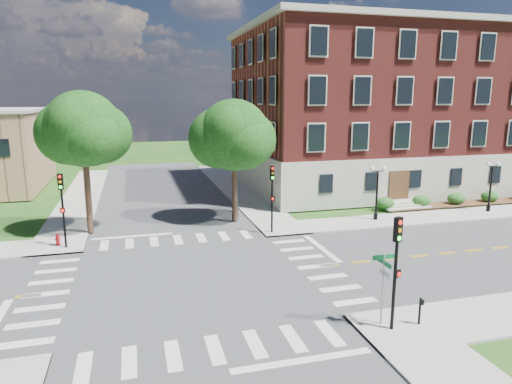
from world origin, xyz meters
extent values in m
plane|color=#1A4C15|center=(0.00, 0.00, 0.00)|extent=(160.00, 160.00, 0.00)
cube|color=#3D3D3F|center=(0.00, 0.00, 0.01)|extent=(90.00, 12.00, 0.01)
cube|color=#3D3D3F|center=(0.00, 0.00, 0.01)|extent=(12.00, 90.00, 0.01)
cube|color=#9E9B93|center=(23.00, 7.75, 0.06)|extent=(34.00, 3.50, 0.12)
cube|color=#9E9B93|center=(7.75, 23.00, 0.06)|extent=(3.50, 34.00, 0.12)
cube|color=#9E9B93|center=(-7.75, 23.00, 0.06)|extent=(3.50, 34.00, 0.12)
cube|color=silver|center=(8.80, 3.00, 0.00)|extent=(0.40, 5.50, 0.00)
cube|color=#A8A595|center=(24.00, 22.00, 2.22)|extent=(30.00, 20.00, 4.20)
cube|color=maroon|center=(24.00, 22.00, 10.22)|extent=(29.55, 19.70, 11.80)
cube|color=#A8A595|center=(24.00, 22.00, 16.37)|extent=(30.60, 20.60, 0.50)
cube|color=#472D19|center=(20.00, 11.96, 1.82)|extent=(2.00, 0.10, 2.80)
cylinder|color=#312518|center=(-5.86, 10.17, 2.49)|extent=(0.44, 0.44, 4.75)
sphere|color=#0F3811|center=(-5.86, 10.17, 7.47)|extent=(5.20, 5.20, 5.20)
cylinder|color=#312518|center=(4.79, 10.79, 2.09)|extent=(0.44, 0.44, 3.95)
sphere|color=#0F3811|center=(4.79, 10.79, 6.78)|extent=(5.42, 5.42, 5.42)
cylinder|color=black|center=(7.36, -7.72, 2.02)|extent=(0.14, 0.14, 3.80)
cube|color=black|center=(7.36, -7.72, 4.42)|extent=(0.38, 0.32, 1.00)
cylinder|color=red|center=(7.36, -7.85, 4.75)|extent=(0.19, 0.11, 0.18)
cylinder|color=orange|center=(7.36, -7.85, 4.42)|extent=(0.19, 0.11, 0.18)
cylinder|color=#19E533|center=(7.36, -7.85, 4.09)|extent=(0.19, 0.11, 0.18)
cube|color=black|center=(7.36, -7.90, 2.62)|extent=(0.32, 0.22, 0.30)
cylinder|color=black|center=(6.64, 6.88, 2.02)|extent=(0.14, 0.14, 3.80)
cube|color=black|center=(6.64, 6.88, 4.42)|extent=(0.38, 0.33, 1.00)
cylinder|color=red|center=(6.64, 6.75, 4.75)|extent=(0.18, 0.12, 0.18)
cylinder|color=orange|center=(6.64, 6.75, 4.42)|extent=(0.18, 0.12, 0.18)
cylinder|color=#19E533|center=(6.64, 6.75, 4.09)|extent=(0.18, 0.12, 0.18)
cube|color=black|center=(6.64, 6.70, 2.62)|extent=(0.32, 0.23, 0.30)
cylinder|color=black|center=(-7.13, 7.12, 2.02)|extent=(0.14, 0.14, 3.80)
cube|color=black|center=(-7.13, 7.12, 4.42)|extent=(0.34, 0.25, 1.00)
cylinder|color=red|center=(-7.13, 6.99, 4.75)|extent=(0.18, 0.07, 0.18)
cylinder|color=orange|center=(-7.13, 6.99, 4.42)|extent=(0.18, 0.07, 0.18)
cylinder|color=#19E533|center=(-7.13, 6.99, 4.09)|extent=(0.18, 0.07, 0.18)
cube|color=black|center=(-7.13, 6.94, 2.62)|extent=(0.31, 0.15, 0.30)
cylinder|color=black|center=(15.58, 8.08, 0.37)|extent=(0.32, 0.32, 0.50)
cylinder|color=black|center=(15.58, 8.08, 2.02)|extent=(0.16, 0.16, 3.80)
cube|color=black|center=(15.58, 8.08, 3.97)|extent=(1.00, 0.06, 0.06)
sphere|color=white|center=(15.08, 8.08, 4.17)|extent=(0.36, 0.36, 0.36)
sphere|color=white|center=(16.08, 8.08, 4.17)|extent=(0.36, 0.36, 0.36)
cylinder|color=black|center=(26.11, 7.93, 0.37)|extent=(0.32, 0.32, 0.50)
cylinder|color=black|center=(26.11, 7.93, 2.02)|extent=(0.16, 0.16, 3.80)
cube|color=black|center=(26.11, 7.93, 3.97)|extent=(1.00, 0.06, 0.06)
sphere|color=white|center=(25.61, 7.93, 4.17)|extent=(0.36, 0.36, 0.36)
sphere|color=white|center=(26.61, 7.93, 4.17)|extent=(0.36, 0.36, 0.36)
cylinder|color=gray|center=(7.14, -7.22, 1.67)|extent=(0.07, 0.07, 3.10)
cube|color=#0D6D33|center=(7.14, -7.22, 3.12)|extent=(1.10, 0.03, 0.20)
cube|color=#0D6D33|center=(7.14, -7.22, 2.87)|extent=(0.03, 1.10, 0.20)
cube|color=silver|center=(7.19, -7.22, 2.42)|extent=(0.03, 0.75, 0.25)
cylinder|color=black|center=(8.69, -7.68, 0.72)|extent=(0.10, 0.10, 1.20)
cube|color=black|center=(8.69, -7.80, 1.17)|extent=(0.14, 0.08, 0.22)
cylinder|color=#9F0C12|center=(-7.69, 7.74, 0.17)|extent=(0.32, 0.32, 0.10)
cylinder|color=#9F0C12|center=(-7.69, 7.74, 0.42)|extent=(0.22, 0.22, 0.60)
sphere|color=#9F0C12|center=(-7.69, 7.74, 0.75)|extent=(0.24, 0.24, 0.24)
cylinder|color=#9F0C12|center=(-7.69, 7.74, 0.50)|extent=(0.35, 0.12, 0.12)
cylinder|color=#9F0C12|center=(-7.69, 7.74, 0.50)|extent=(0.12, 0.35, 0.12)
camera|label=1|loc=(-2.65, -23.07, 9.56)|focal=32.00mm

